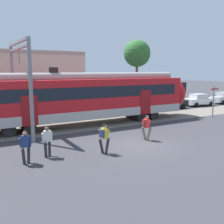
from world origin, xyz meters
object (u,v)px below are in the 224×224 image
Objects in this scene: pedestrian_navy at (26,144)px; parked_car_white at (199,100)px; parked_car_black at (171,102)px; pedestrian_yellow at (104,136)px; crossing_signal at (214,97)px; pedestrian_red at (146,125)px; pedestrian_white at (47,139)px.

pedestrian_navy is 25.78m from parked_car_white.
pedestrian_navy is at bearing -150.95° from parked_car_black.
parked_car_black is (14.79, 10.95, -0.21)m from pedestrian_yellow.
pedestrian_red is at bearing -162.05° from crossing_signal.
parked_car_white is at bearing 23.86° from pedestrian_navy.
parked_car_black and parked_car_white have the same top height.
pedestrian_red is 18.65m from parked_car_white.
crossing_signal is (17.15, 3.56, 1.05)m from pedestrian_white.
pedestrian_red is (3.70, 1.09, 0.00)m from pedestrian_yellow.
pedestrian_white is at bearing -178.93° from pedestrian_red.
crossing_signal is at bearing 17.95° from pedestrian_red.
pedestrian_yellow is 0.41× the size of parked_car_white.
crossing_signal is at bearing 12.39° from pedestrian_navy.
parked_car_white is 1.36× the size of crossing_signal.
parked_car_white is (23.58, 10.43, -0.21)m from pedestrian_navy.
pedestrian_yellow is (4.03, -0.50, 0.00)m from pedestrian_navy.
pedestrian_red is 14.84m from parked_car_black.
parked_car_black is at bearing 29.05° from pedestrian_navy.
pedestrian_white reaches higher than parked_car_white.
pedestrian_white is 3.00m from pedestrian_yellow.
pedestrian_navy is 0.41× the size of parked_car_white.
pedestrian_navy is 18.80m from crossing_signal.
parked_car_white is at bearing 31.82° from pedestrian_red.
pedestrian_white is 0.41× the size of parked_car_black.
pedestrian_yellow is 15.04m from crossing_signal.
pedestrian_white is at bearing 21.56° from pedestrian_navy.
pedestrian_white is at bearing -156.02° from parked_car_white.
pedestrian_white is 0.41× the size of parked_car_white.
crossing_signal reaches higher than parked_car_black.
pedestrian_red is at bearing -148.18° from parked_car_white.
pedestrian_yellow and pedestrian_red have the same top height.
pedestrian_white is at bearing -150.48° from parked_car_black.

